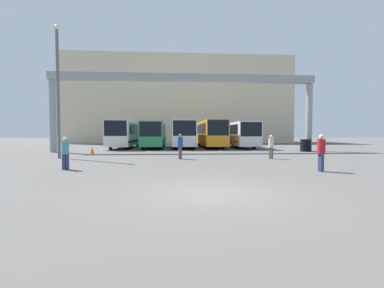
{
  "coord_description": "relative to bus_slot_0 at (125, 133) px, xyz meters",
  "views": [
    {
      "loc": [
        -1.07,
        -7.36,
        1.73
      ],
      "look_at": [
        0.76,
        18.87,
        0.66
      ],
      "focal_mm": 24.0,
      "sensor_mm": 36.0,
      "label": 1
    }
  ],
  "objects": [
    {
      "name": "bus_slot_0",
      "position": [
        0.0,
        0.0,
        0.0
      ],
      "size": [
        2.48,
        10.47,
        3.15
      ],
      "color": "silver",
      "rests_on": "ground"
    },
    {
      "name": "pedestrian_mid_right",
      "position": [
        12.55,
        -20.28,
        -0.92
      ],
      "size": [
        0.35,
        0.35,
        1.69
      ],
      "rotation": [
        0.0,
        0.0,
        1.54
      ],
      "color": "navy",
      "rests_on": "ground"
    },
    {
      "name": "overhead_gantry",
      "position": [
        6.96,
        -7.02,
        4.23
      ],
      "size": [
        24.97,
        0.8,
        7.33
      ],
      "color": "gray",
      "rests_on": "ground"
    },
    {
      "name": "ground_plane",
      "position": [
        6.96,
        -24.09,
        -1.82
      ],
      "size": [
        200.0,
        200.0,
        0.0
      ],
      "primitive_type": "plane",
      "color": "#514F4C"
    },
    {
      "name": "bus_slot_3",
      "position": [
        10.44,
        0.85,
        0.05
      ],
      "size": [
        2.43,
        12.17,
        3.24
      ],
      "color": "orange",
      "rests_on": "ground"
    },
    {
      "name": "lamp_post",
      "position": [
        -2.17,
        -12.9,
        3.16
      ],
      "size": [
        0.36,
        0.36,
        9.23
      ],
      "color": "#595B60",
      "rests_on": "ground"
    },
    {
      "name": "tire_stack",
      "position": [
        18.53,
        -7.61,
        -1.22
      ],
      "size": [
        1.04,
        1.04,
        1.2
      ],
      "color": "black",
      "rests_on": "ground"
    },
    {
      "name": "pedestrian_near_center",
      "position": [
        12.5,
        -14.37,
        -0.95
      ],
      "size": [
        0.34,
        0.34,
        1.64
      ],
      "rotation": [
        0.0,
        0.0,
        2.07
      ],
      "color": "brown",
      "rests_on": "ground"
    },
    {
      "name": "pedestrian_far_center",
      "position": [
        0.7,
        -18.86,
        -0.99
      ],
      "size": [
        0.33,
        0.33,
        1.57
      ],
      "rotation": [
        0.0,
        0.0,
        3.68
      ],
      "color": "navy",
      "rests_on": "ground"
    },
    {
      "name": "building_backdrop",
      "position": [
        6.96,
        19.23,
        6.01
      ],
      "size": [
        40.86,
        12.0,
        15.66
      ],
      "color": "beige",
      "rests_on": "ground"
    },
    {
      "name": "pedestrian_mid_left",
      "position": [
        6.29,
        -14.13,
        -0.91
      ],
      "size": [
        0.35,
        0.35,
        1.7
      ],
      "rotation": [
        0.0,
        0.0,
        1.21
      ],
      "color": "brown",
      "rests_on": "ground"
    },
    {
      "name": "bus_slot_1",
      "position": [
        3.48,
        0.2,
        -0.07
      ],
      "size": [
        2.43,
        10.87,
        3.03
      ],
      "color": "#268C4C",
      "rests_on": "ground"
    },
    {
      "name": "bus_slot_2",
      "position": [
        6.96,
        0.06,
        0.01
      ],
      "size": [
        2.62,
        10.58,
        3.18
      ],
      "color": "silver",
      "rests_on": "ground"
    },
    {
      "name": "traffic_cone",
      "position": [
        -1.14,
        -8.97,
        -1.51
      ],
      "size": [
        0.36,
        0.36,
        0.61
      ],
      "color": "orange",
      "rests_on": "ground"
    },
    {
      "name": "bus_slot_4",
      "position": [
        13.92,
        0.09,
        -0.07
      ],
      "size": [
        2.48,
        10.65,
        3.04
      ],
      "color": "silver",
      "rests_on": "ground"
    }
  ]
}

